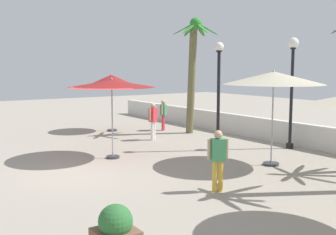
% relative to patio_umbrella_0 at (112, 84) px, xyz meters
% --- Properties ---
extents(ground_plane, '(56.00, 56.00, 0.00)m').
position_rel_patio_umbrella_0_xyz_m(ground_plane, '(0.89, -1.22, -2.58)').
color(ground_plane, '#9E9384').
extents(boundary_wall, '(25.20, 0.30, 0.93)m').
position_rel_patio_umbrella_0_xyz_m(boundary_wall, '(0.89, 7.19, -2.11)').
color(boundary_wall, silver).
rests_on(boundary_wall, ground_plane).
extents(patio_umbrella_0, '(3.00, 3.00, 2.79)m').
position_rel_patio_umbrella_0_xyz_m(patio_umbrella_0, '(0.00, 0.00, 0.00)').
color(patio_umbrella_0, '#333338').
rests_on(patio_umbrella_0, ground_plane).
extents(patio_umbrella_1, '(2.33, 2.33, 2.82)m').
position_rel_patio_umbrella_0_xyz_m(patio_umbrella_1, '(-5.52, 2.74, -0.07)').
color(patio_umbrella_1, '#333338').
rests_on(patio_umbrella_1, ground_plane).
extents(patio_umbrella_3, '(3.20, 3.20, 3.07)m').
position_rel_patio_umbrella_0_xyz_m(patio_umbrella_3, '(3.83, 3.77, 0.23)').
color(patio_umbrella_3, '#333338').
rests_on(patio_umbrella_3, ground_plane).
extents(palm_tree_1, '(2.17, 2.05, 5.41)m').
position_rel_patio_umbrella_0_xyz_m(palm_tree_1, '(-2.65, 5.54, 0.71)').
color(palm_tree_1, brown).
rests_on(palm_tree_1, ground_plane).
extents(lamp_post_0, '(0.41, 0.41, 4.27)m').
position_rel_patio_umbrella_0_xyz_m(lamp_post_0, '(2.33, 6.50, 0.22)').
color(lamp_post_0, black).
rests_on(lamp_post_0, ground_plane).
extents(lamp_post_1, '(0.34, 0.34, 4.08)m').
position_rel_patio_umbrella_0_xyz_m(lamp_post_1, '(1.05, 3.91, -0.18)').
color(lamp_post_1, black).
rests_on(lamp_post_1, ground_plane).
extents(guest_0, '(0.42, 0.44, 1.52)m').
position_rel_patio_umbrella_0_xyz_m(guest_0, '(-4.25, 4.95, -1.66)').
color(guest_0, '#D8333F').
rests_on(guest_0, ground_plane).
extents(guest_1, '(0.37, 0.51, 1.60)m').
position_rel_patio_umbrella_0_xyz_m(guest_1, '(-2.22, 3.07, -1.61)').
color(guest_1, silver).
rests_on(guest_1, ground_plane).
extents(guest_2, '(0.36, 0.52, 1.59)m').
position_rel_patio_umbrella_0_xyz_m(guest_2, '(5.01, 0.45, -1.62)').
color(guest_2, gold).
rests_on(guest_2, ground_plane).
extents(planter, '(0.70, 0.70, 0.85)m').
position_rel_patio_umbrella_0_xyz_m(planter, '(6.66, -3.30, -2.19)').
color(planter, brown).
rests_on(planter, ground_plane).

